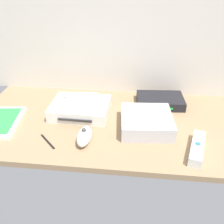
{
  "coord_description": "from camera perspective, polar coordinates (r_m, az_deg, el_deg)",
  "views": [
    {
      "loc": [
        8.15,
        -75.41,
        50.14
      ],
      "look_at": [
        0.0,
        0.0,
        4.0
      ],
      "focal_mm": 40.87,
      "sensor_mm": 36.0,
      "label": 1
    }
  ],
  "objects": [
    {
      "name": "stylus_pen",
      "position": [
        0.84,
        -14.21,
        -6.28
      ],
      "size": [
        6.76,
        6.96,
        0.7
      ],
      "primitive_type": "cylinder",
      "rotation": [
        0.0,
        1.57,
        2.34
      ],
      "color": "black",
      "rests_on": "ground_plane"
    },
    {
      "name": "remote_classic_pad",
      "position": [
        0.95,
        -7.77,
        2.81
      ],
      "size": [
        14.97,
        9.08,
        2.4
      ],
      "rotation": [
        0.0,
        0.0,
        0.08
      ],
      "color": "white",
      "rests_on": "game_console"
    },
    {
      "name": "remote_wand",
      "position": [
        0.81,
        18.51,
        -7.69
      ],
      "size": [
        7.34,
        15.23,
        3.4
      ],
      "rotation": [
        0.0,
        0.0,
        -0.26
      ],
      "color": "white",
      "rests_on": "ground_plane"
    },
    {
      "name": "network_router",
      "position": [
        1.02,
        10.7,
        2.49
      ],
      "size": [
        18.82,
        13.31,
        3.4
      ],
      "rotation": [
        0.0,
        0.0,
        0.07
      ],
      "color": "black",
      "rests_on": "ground_plane"
    },
    {
      "name": "mini_computer",
      "position": [
        0.87,
        7.71,
        -2.12
      ],
      "size": [
        18.34,
        18.34,
        5.3
      ],
      "rotation": [
        0.0,
        0.0,
        0.08
      ],
      "color": "silver",
      "rests_on": "ground_plane"
    },
    {
      "name": "remote_nunchuk",
      "position": [
        0.81,
        -6.2,
        -5.37
      ],
      "size": [
        4.46,
        10.03,
        5.1
      ],
      "rotation": [
        0.0,
        0.0,
        -0.01
      ],
      "color": "white",
      "rests_on": "ground_plane"
    },
    {
      "name": "game_case",
      "position": [
        0.98,
        -23.85,
        -2.06
      ],
      "size": [
        15.75,
        20.47,
        1.56
      ],
      "rotation": [
        0.0,
        0.0,
        0.12
      ],
      "color": "white",
      "rests_on": "ground_plane"
    },
    {
      "name": "ground_plane",
      "position": [
        0.91,
        0.0,
        -2.68
      ],
      "size": [
        100.0,
        48.0,
        2.0
      ],
      "primitive_type": "cube",
      "color": "#9E7F5B",
      "rests_on": "ground"
    },
    {
      "name": "game_console",
      "position": [
        0.95,
        -7.09,
        0.83
      ],
      "size": [
        21.35,
        16.87,
        4.4
      ],
      "rotation": [
        0.0,
        0.0,
        -0.02
      ],
      "color": "white",
      "rests_on": "ground_plane"
    },
    {
      "name": "back_wall",
      "position": [
        1.02,
        1.59,
        21.05
      ],
      "size": [
        110.0,
        1.2,
        64.0
      ],
      "primitive_type": "cube",
      "color": "silver",
      "rests_on": "ground"
    }
  ]
}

